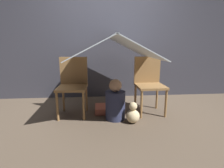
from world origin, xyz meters
name	(u,v)px	position (x,y,z in m)	size (l,w,h in m)	color
ground_plane	(113,120)	(0.00, 0.00, 0.00)	(8.80, 8.80, 0.00)	brown
wall_back	(108,36)	(0.00, 1.23, 1.25)	(7.00, 0.05, 2.50)	#3D3D47
chair_left	(73,83)	(-0.61, 0.30, 0.50)	(0.45, 0.45, 0.90)	olive
chair_right	(149,82)	(0.61, 0.30, 0.50)	(0.45, 0.45, 0.90)	olive
sheet_canopy	(112,47)	(0.00, 0.22, 1.06)	(1.23, 1.42, 0.32)	silver
person_front	(115,102)	(0.03, 0.03, 0.26)	(0.29, 0.29, 0.61)	#2D3351
floor_cushion	(108,109)	(-0.07, 0.33, 0.05)	(0.40, 0.32, 0.10)	#CC664C
plush_toy	(133,114)	(0.27, -0.12, 0.12)	(0.19, 0.19, 0.31)	beige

